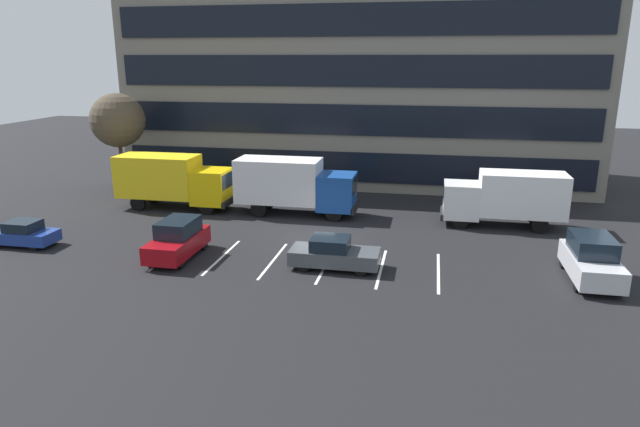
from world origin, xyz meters
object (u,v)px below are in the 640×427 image
Objects in this scene: sedan_charcoal at (334,254)px; box_truck_blue at (294,184)px; bare_tree at (118,120)px; box_truck_white at (506,196)px; sedan_navy at (22,234)px; box_truck_yellow_all at (172,179)px; suv_silver at (591,259)px; suv_maroon at (178,239)px.

box_truck_blue is at bearing 115.14° from sedan_charcoal.
box_truck_blue is 15.35m from bare_tree.
sedan_navy is at bearing -161.24° from box_truck_white.
box_truck_yellow_all reaches higher than suv_silver.
sedan_charcoal is (-12.13, -0.84, -0.28)m from suv_silver.
box_truck_yellow_all reaches higher than sedan_charcoal.
box_truck_white is 22.08m from box_truck_yellow_all.
sedan_charcoal is (-9.15, -9.12, -1.17)m from box_truck_white.
box_truck_blue is 1.05× the size of bare_tree.
box_truck_white is at bearing -0.51° from box_truck_blue.
suv_maroon is 0.58× the size of bare_tree.
box_truck_white is 1.66× the size of suv_maroon.
suv_maroon is (-3.94, -9.29, -1.12)m from box_truck_blue.
box_truck_yellow_all reaches higher than suv_maroon.
suv_maroon is (4.65, -9.18, -1.10)m from box_truck_yellow_all.
box_truck_blue reaches higher than sedan_navy.
bare_tree reaches higher than sedan_charcoal.
suv_maroon is at bearing -179.63° from sedan_charcoal.
box_truck_blue is 16.30m from sedan_navy.
box_truck_yellow_all is 15.88m from sedan_charcoal.
bare_tree is (-28.01, 3.68, 3.64)m from box_truck_white.
box_truck_yellow_all is 10.35m from suv_maroon.
suv_maroon is 17.27m from bare_tree.
box_truck_white reaches higher than sedan_charcoal.
sedan_charcoal is 23.29m from bare_tree.
bare_tree is at bearing 166.22° from box_truck_blue.
box_truck_blue is 8.60m from box_truck_yellow_all.
sedan_navy is at bearing -84.78° from bare_tree.
box_truck_white is at bearing -7.49° from bare_tree.
box_truck_blue is at bearing 0.76° from box_truck_yellow_all.
bare_tree is at bearing 148.19° from box_truck_yellow_all.
box_truck_blue is at bearing -13.78° from bare_tree.
sedan_navy is 0.52× the size of bare_tree.
box_truck_blue is at bearing 34.67° from sedan_navy.
suv_silver is 1.06× the size of sedan_charcoal.
suv_maroon reaches higher than sedan_charcoal.
box_truck_yellow_all is at bearing 144.79° from sedan_charcoal.
box_truck_yellow_all is at bearing 62.46° from sedan_navy.
sedan_charcoal is 17.68m from sedan_navy.
suv_maroon is 9.41m from sedan_navy.
box_truck_blue is 1.80× the size of suv_maroon.
bare_tree is at bearing 95.22° from sedan_navy.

